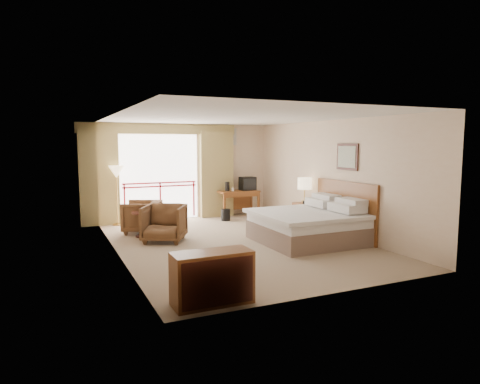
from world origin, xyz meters
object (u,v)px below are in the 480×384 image
tv (248,184)px  nightstand (305,216)px  wastebasket (226,215)px  side_table (144,220)px  desk (238,196)px  floor_lamp (116,174)px  armchair_far (142,233)px  dresser (212,278)px  armchair_near (165,241)px  table_lamp (305,184)px  bed (309,225)px

tv → nightstand: bearing=-76.7°
wastebasket → side_table: 2.79m
desk → side_table: bearing=-156.8°
side_table → floor_lamp: floor_lamp is taller
armchair_far → dresser: 5.06m
armchair_near → dresser: (-0.35, -3.90, 0.36)m
armchair_near → floor_lamp: (-0.64, 2.38, 1.35)m
tv → desk: bearing=169.6°
nightstand → table_lamp: size_ratio=1.05×
nightstand → floor_lamp: size_ratio=0.41×
bed → armchair_far: 4.03m
armchair_near → tv: bearing=64.9°
wastebasket → bed: bearing=-78.0°
bed → nightstand: 1.50m
nightstand → tv: (-0.52, 2.30, 0.64)m
desk → floor_lamp: 3.53m
table_lamp → wastebasket: (-1.41, 1.81, -0.97)m
armchair_far → bed: bearing=76.4°
table_lamp → nightstand: bearing=-90.0°
armchair_far → dresser: size_ratio=0.80×
armchair_near → wastebasket: bearing=68.2°
nightstand → table_lamp: bearing=87.9°
nightstand → desk: 2.51m
desk → armchair_far: size_ratio=1.38×
bed → wastebasket: bed is taller
desk → armchair_near: (-2.81, -2.31, -0.60)m
desk → bed: bearing=-93.4°
wastebasket → floor_lamp: (-2.86, 0.57, 1.19)m
side_table → floor_lamp: size_ratio=0.37×
nightstand → tv: tv is taller
dresser → nightstand: bearing=42.4°
table_lamp → side_table: 4.06m
nightstand → armchair_far: nightstand is taller
tv → floor_lamp: (-3.75, 0.13, 0.39)m
wastebasket → floor_lamp: floor_lamp is taller
bed → armchair_far: size_ratio=2.48×
armchair_near → armchair_far: bearing=131.4°
desk → floor_lamp: bearing=174.2°
table_lamp → dresser: 5.63m
bed → floor_lamp: floor_lamp is taller
nightstand → side_table: size_ratio=1.11×
nightstand → dresser: (-3.98, -3.85, 0.03)m
armchair_far → side_table: side_table is taller
table_lamp → armchair_far: (-3.88, 1.14, -1.13)m
armchair_near → table_lamp: bearing=28.9°
nightstand → desk: size_ratio=0.55×
desk → tv: tv is taller
side_table → dresser: dresser is taller
desk → dresser: bearing=-121.6°
wastebasket → armchair_far: bearing=-164.8°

